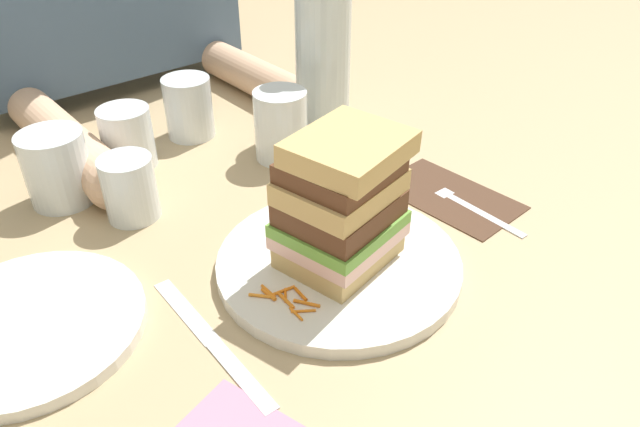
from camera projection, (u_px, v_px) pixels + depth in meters
name	position (u px, v px, depth m)	size (l,w,h in m)	color
ground_plane	(307.00, 262.00, 0.64)	(3.00, 3.00, 0.00)	tan
main_plate	(339.00, 263.00, 0.62)	(0.25, 0.25, 0.01)	white
sandwich	(341.00, 203.00, 0.58)	(0.13, 0.12, 0.14)	tan
carrot_shred_0	(303.00, 311.00, 0.55)	(0.00, 0.00, 0.02)	orange
carrot_shred_1	(296.00, 314.00, 0.55)	(0.00, 0.00, 0.02)	orange
carrot_shred_2	(269.00, 294.00, 0.57)	(0.00, 0.00, 0.02)	orange
carrot_shred_3	(262.00, 296.00, 0.57)	(0.00, 0.00, 0.03)	orange
carrot_shred_4	(286.00, 300.00, 0.57)	(0.00, 0.00, 0.03)	orange
carrot_shred_5	(268.00, 291.00, 0.58)	(0.00, 0.00, 0.02)	orange
carrot_shred_6	(307.00, 303.00, 0.56)	(0.00, 0.00, 0.03)	orange
carrot_shred_7	(285.00, 295.00, 0.57)	(0.00, 0.00, 0.02)	orange
carrot_shred_8	(284.00, 291.00, 0.58)	(0.00, 0.00, 0.02)	orange
carrot_shred_9	(301.00, 294.00, 0.57)	(0.00, 0.00, 0.02)	orange
carrot_shred_10	(392.00, 216.00, 0.68)	(0.00, 0.00, 0.03)	orange
carrot_shred_11	(386.00, 221.00, 0.67)	(0.00, 0.00, 0.03)	orange
carrot_shred_12	(382.00, 219.00, 0.68)	(0.00, 0.00, 0.03)	orange
carrot_shred_13	(372.00, 212.00, 0.69)	(0.00, 0.00, 0.02)	orange
carrot_shred_14	(377.00, 229.00, 0.66)	(0.00, 0.00, 0.03)	orange
carrot_shred_15	(386.00, 210.00, 0.69)	(0.00, 0.00, 0.03)	orange
carrot_shred_16	(394.00, 228.00, 0.66)	(0.00, 0.00, 0.02)	orange
carrot_shred_17	(380.00, 212.00, 0.69)	(0.00, 0.00, 0.03)	orange
carrot_shred_18	(370.00, 224.00, 0.67)	(0.00, 0.00, 0.02)	orange
carrot_shred_19	(387.00, 214.00, 0.68)	(0.00, 0.00, 0.03)	orange
napkin_dark	(450.00, 196.00, 0.74)	(0.10, 0.17, 0.00)	#4C3323
fork	(464.00, 201.00, 0.73)	(0.02, 0.17, 0.00)	silver
knife	(214.00, 343.00, 0.54)	(0.02, 0.20, 0.00)	silver
juice_glass	(281.00, 130.00, 0.81)	(0.07, 0.07, 0.10)	white
water_bottle	(323.00, 49.00, 0.84)	(0.08, 0.08, 0.26)	silver
empty_tumbler_0	(57.00, 168.00, 0.71)	(0.08, 0.08, 0.09)	silver
empty_tumbler_1	(130.00, 188.00, 0.69)	(0.06, 0.06, 0.08)	silver
empty_tumbler_2	(189.00, 107.00, 0.86)	(0.07, 0.07, 0.09)	silver
empty_tumbler_3	(127.00, 138.00, 0.79)	(0.07, 0.07, 0.08)	silver
side_plate	(30.00, 326.00, 0.55)	(0.21, 0.21, 0.01)	white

